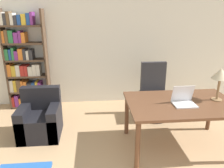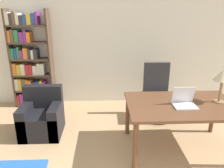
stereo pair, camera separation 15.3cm
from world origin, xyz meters
name	(u,v)px [view 2 (the right image)]	position (x,y,z in m)	size (l,w,h in m)	color
wall_back	(115,44)	(0.00, 4.53, 1.35)	(8.00, 0.06, 2.70)	silver
desk	(182,109)	(0.89, 2.56, 0.67)	(1.61, 1.04, 0.76)	brown
laptop	(184,102)	(0.89, 2.49, 0.82)	(0.32, 0.26, 0.27)	silver
table_lamp	(223,77)	(1.45, 2.60, 1.15)	(0.25, 0.25, 0.49)	olive
office_chair	(157,94)	(0.79, 3.64, 0.48)	(0.57, 0.57, 1.09)	black
armchair	(42,118)	(-1.32, 3.10, 0.28)	(0.66, 0.64, 0.81)	black
bookshelf	(29,63)	(-1.85, 4.34, 0.97)	(0.85, 0.28, 2.09)	#4C3828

